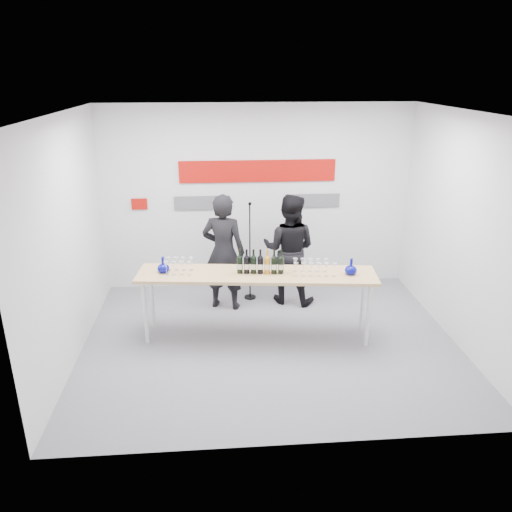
{
  "coord_description": "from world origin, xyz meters",
  "views": [
    {
      "loc": [
        -0.67,
        -5.91,
        3.47
      ],
      "look_at": [
        -0.17,
        0.26,
        1.15
      ],
      "focal_mm": 35.0,
      "sensor_mm": 36.0,
      "label": 1
    }
  ],
  "objects_px": {
    "presenter_right": "(289,249)",
    "mic_stand": "(250,270)",
    "presenter_left": "(224,252)",
    "tasting_table": "(257,278)"
  },
  "relations": [
    {
      "from": "presenter_left",
      "to": "mic_stand",
      "type": "relative_size",
      "value": 1.12
    },
    {
      "from": "presenter_left",
      "to": "presenter_right",
      "type": "relative_size",
      "value": 1.03
    },
    {
      "from": "presenter_right",
      "to": "mic_stand",
      "type": "height_order",
      "value": "presenter_right"
    },
    {
      "from": "presenter_right",
      "to": "tasting_table",
      "type": "bearing_deg",
      "value": 82.27
    },
    {
      "from": "presenter_left",
      "to": "mic_stand",
      "type": "height_order",
      "value": "presenter_left"
    },
    {
      "from": "presenter_right",
      "to": "presenter_left",
      "type": "bearing_deg",
      "value": 28.13
    },
    {
      "from": "tasting_table",
      "to": "presenter_left",
      "type": "xyz_separation_m",
      "value": [
        -0.42,
        0.97,
        0.02
      ]
    },
    {
      "from": "mic_stand",
      "to": "presenter_right",
      "type": "bearing_deg",
      "value": -31.58
    },
    {
      "from": "presenter_left",
      "to": "mic_stand",
      "type": "bearing_deg",
      "value": -129.96
    },
    {
      "from": "tasting_table",
      "to": "presenter_left",
      "type": "relative_size",
      "value": 1.79
    }
  ]
}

